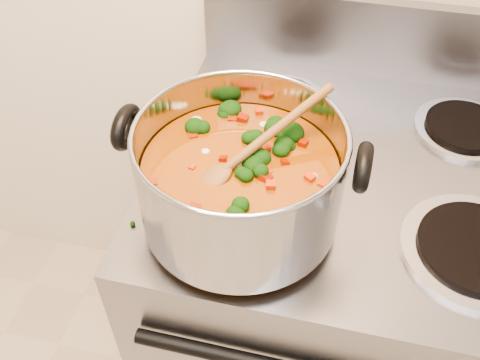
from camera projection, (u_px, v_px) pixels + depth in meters
name	position (u px, v px, depth m)	size (l,w,h in m)	color
electric_range	(332.00, 307.00, 1.24)	(0.72, 0.66, 1.08)	gray
stockpot	(240.00, 179.00, 0.77)	(0.35, 0.30, 0.18)	#9FA0A7
wooden_spoon	(245.00, 154.00, 0.74)	(0.18, 0.20, 0.09)	brown
cooktop_crumbs	(281.00, 195.00, 0.87)	(0.19, 0.31, 0.01)	black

